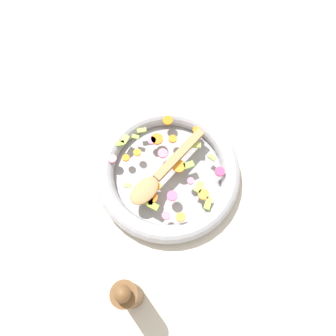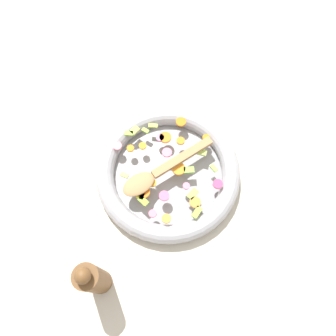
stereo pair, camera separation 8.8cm
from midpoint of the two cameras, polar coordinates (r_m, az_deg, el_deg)
The scene contains 5 objects.
ground_plane at distance 0.93m, azimuth 2.70°, elevation -1.51°, with size 4.00×4.00×0.00m, color beige.
skillet at distance 0.91m, azimuth 2.76°, elevation -1.01°, with size 0.40×0.40×0.05m.
chopped_vegetables at distance 0.88m, azimuth 2.72°, elevation -0.26°, with size 0.31×0.32×0.01m.
wooden_spoon at distance 0.86m, azimuth 1.28°, elevation -1.02°, with size 0.24×0.21×0.01m.
pepper_mill at distance 0.78m, azimuth -9.64°, elevation -18.98°, with size 0.06×0.06×0.21m.
Camera 2 is at (-0.04, 0.34, 0.86)m, focal length 35.00 mm.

